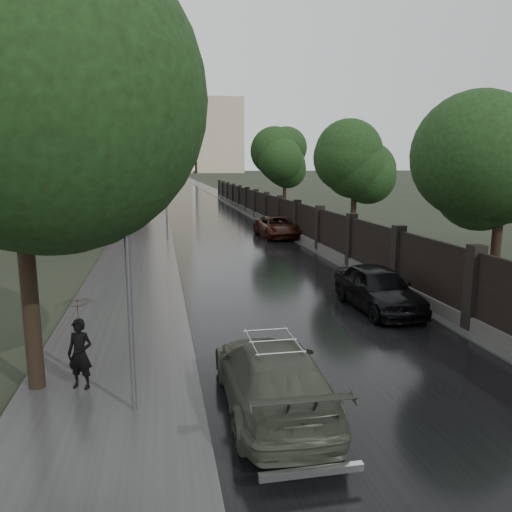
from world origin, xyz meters
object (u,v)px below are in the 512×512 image
at_px(tree_right_c, 285,166).
at_px(car_right_near, 378,288).
at_px(lamp_post, 129,290).
at_px(car_right_far, 277,227).
at_px(volga_sedan, 273,376).
at_px(tree_right_a, 503,168).
at_px(tree_right_b, 355,167).
at_px(tree_left_far, 112,162).
at_px(tree_left_near, 13,98).
at_px(pedestrian_umbrella, 78,317).
at_px(traffic_light, 166,206).

bearing_deg(tree_right_c, car_right_near, -98.42).
xyz_separation_m(lamp_post, car_right_far, (8.80, 24.35, -1.93)).
xyz_separation_m(volga_sedan, car_right_far, (5.96, 24.59, 0.01)).
relative_size(tree_right_a, tree_right_b, 1.00).
bearing_deg(car_right_far, tree_left_far, 157.63).
distance_m(tree_left_near, tree_right_b, 24.31).
distance_m(car_right_far, pedestrian_umbrella, 25.19).
bearing_deg(car_right_near, lamp_post, -144.52).
bearing_deg(tree_left_near, tree_right_a, 18.32).
distance_m(tree_right_c, volga_sedan, 40.25).
distance_m(tree_right_b, volga_sedan, 23.43).
xyz_separation_m(tree_left_far, car_right_near, (10.72, -22.30, -4.45)).
bearing_deg(tree_right_a, traffic_light, 124.77).
bearing_deg(tree_left_far, traffic_light, -53.53).
relative_size(lamp_post, volga_sedan, 1.01).
height_order(volga_sedan, car_right_near, car_right_near).
bearing_deg(car_right_near, car_right_far, 85.96).
relative_size(tree_left_far, tree_right_a, 1.05).
height_order(tree_right_b, traffic_light, tree_right_b).
bearing_deg(tree_left_near, car_right_far, 64.30).
xyz_separation_m(tree_right_b, tree_right_c, (0.00, 18.00, 0.00)).
bearing_deg(tree_right_c, tree_left_far, -147.17).
xyz_separation_m(tree_left_near, car_right_near, (10.32, 4.70, -5.62)).
height_order(tree_left_near, volga_sedan, tree_left_near).
bearing_deg(volga_sedan, car_right_far, -102.68).
distance_m(tree_right_a, tree_right_c, 32.00).
bearing_deg(traffic_light, pedestrian_umbrella, -95.91).
distance_m(tree_right_a, car_right_far, 18.79).
relative_size(tree_left_far, pedestrian_umbrella, 2.97).
distance_m(tree_left_far, pedestrian_umbrella, 27.49).
relative_size(tree_left_near, lamp_post, 1.79).
bearing_deg(pedestrian_umbrella, car_right_near, 49.60).
height_order(traffic_light, volga_sedan, traffic_light).
bearing_deg(car_right_far, lamp_post, -112.24).
xyz_separation_m(tree_right_a, lamp_post, (-12.90, -6.50, -2.28)).
height_order(tree_right_b, pedestrian_umbrella, tree_right_b).
height_order(tree_right_c, pedestrian_umbrella, tree_right_c).
distance_m(tree_left_near, traffic_light, 22.60).
bearing_deg(tree_left_near, volga_sedan, -19.06).
bearing_deg(car_right_near, volga_sedan, -131.24).
height_order(tree_left_near, tree_left_far, tree_left_near).
bearing_deg(lamp_post, pedestrian_umbrella, 133.59).
relative_size(tree_left_near, tree_right_b, 1.31).
distance_m(tree_right_a, car_right_near, 6.34).
bearing_deg(pedestrian_umbrella, traffic_light, 105.76).
bearing_deg(tree_left_near, tree_right_c, 67.80).
relative_size(tree_right_a, traffic_light, 1.75).
height_order(tree_right_a, volga_sedan, tree_right_a).
height_order(tree_left_near, pedestrian_umbrella, tree_left_near).
xyz_separation_m(tree_left_near, lamp_post, (2.20, -1.50, -3.75)).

